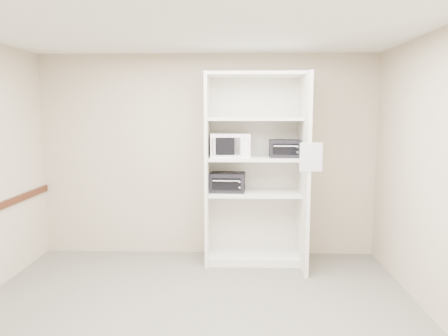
{
  "coord_description": "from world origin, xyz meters",
  "views": [
    {
      "loc": [
        0.41,
        -3.85,
        1.94
      ],
      "look_at": [
        0.24,
        1.38,
        1.26
      ],
      "focal_mm": 35.0,
      "sensor_mm": 36.0,
      "label": 1
    }
  ],
  "objects_px": {
    "microwave": "(230,145)",
    "toaster_oven_lower": "(228,182)",
    "shelving_unit": "(258,175)",
    "toaster_oven_upper": "(285,148)"
  },
  "relations": [
    {
      "from": "shelving_unit",
      "to": "toaster_oven_lower",
      "type": "xyz_separation_m",
      "value": [
        -0.39,
        -0.02,
        -0.09
      ]
    },
    {
      "from": "microwave",
      "to": "toaster_oven_lower",
      "type": "height_order",
      "value": "microwave"
    },
    {
      "from": "shelving_unit",
      "to": "toaster_oven_lower",
      "type": "relative_size",
      "value": 5.57
    },
    {
      "from": "microwave",
      "to": "toaster_oven_lower",
      "type": "bearing_deg",
      "value": 176.05
    },
    {
      "from": "shelving_unit",
      "to": "toaster_oven_lower",
      "type": "height_order",
      "value": "shelving_unit"
    },
    {
      "from": "microwave",
      "to": "toaster_oven_lower",
      "type": "xyz_separation_m",
      "value": [
        -0.03,
        0.0,
        -0.48
      ]
    },
    {
      "from": "toaster_oven_lower",
      "to": "shelving_unit",
      "type": "bearing_deg",
      "value": 7.08
    },
    {
      "from": "shelving_unit",
      "to": "toaster_oven_upper",
      "type": "bearing_deg",
      "value": -9.48
    },
    {
      "from": "microwave",
      "to": "toaster_oven_upper",
      "type": "relative_size",
      "value": 1.3
    },
    {
      "from": "toaster_oven_lower",
      "to": "toaster_oven_upper",
      "type": "bearing_deg",
      "value": 1.22
    }
  ]
}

